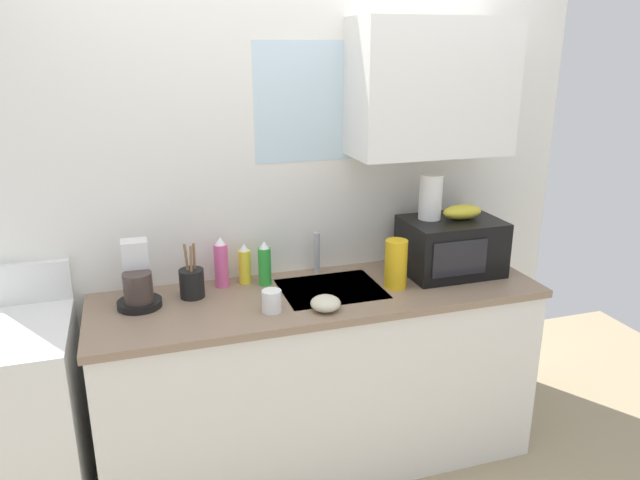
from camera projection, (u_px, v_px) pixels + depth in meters
kitchen_wall_assembly at (320, 181)px, 2.95m from camera, size 2.83×0.42×2.50m
counter_unit at (320, 376)px, 2.92m from camera, size 2.06×0.63×0.90m
sink_faucet at (317, 253)px, 2.98m from camera, size 0.03×0.03×0.21m
stove_range at (6, 429)px, 2.52m from camera, size 0.60×0.60×1.08m
microwave at (451, 246)px, 2.98m from camera, size 0.46×0.35×0.27m
banana_bunch at (462, 212)px, 2.95m from camera, size 0.20×0.11×0.07m
paper_towel_roll at (431, 197)px, 2.92m from camera, size 0.11×0.11×0.22m
coffee_maker at (138, 282)px, 2.62m from camera, size 0.19×0.21×0.28m
dish_soap_bottle_green at (265, 264)px, 2.83m from camera, size 0.06×0.06×0.22m
dish_soap_bottle_yellow at (245, 265)px, 2.86m from camera, size 0.06×0.06×0.20m
dish_soap_bottle_pink at (221, 263)px, 2.81m from camera, size 0.06×0.06×0.24m
cereal_canister at (396, 264)px, 2.80m from camera, size 0.10×0.10×0.23m
mug_white at (272, 301)px, 2.56m from camera, size 0.08×0.08×0.09m
utensil_crock at (192, 282)px, 2.70m from camera, size 0.11×0.11×0.25m
small_bowl at (326, 303)px, 2.58m from camera, size 0.13×0.13×0.06m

